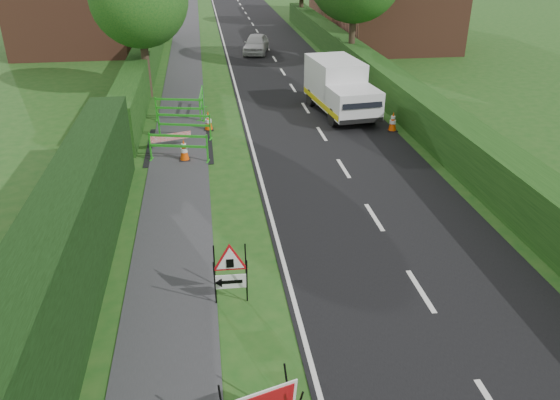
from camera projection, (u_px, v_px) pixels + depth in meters
ground at (320, 331)px, 10.92m from camera, size 120.00×120.00×0.00m
road_surface at (258, 33)px, 42.26m from camera, size 6.00×90.00×0.02m
footpath at (187, 35)px, 41.57m from camera, size 2.00×90.00×0.02m
hedge_west_near at (60, 356)px, 10.29m from camera, size 1.10×18.00×2.50m
hedge_west_far at (147, 77)px, 29.79m from camera, size 1.00×24.00×1.80m
hedge_east at (384, 99)px, 25.93m from camera, size 1.20×50.00×1.50m
house_west at (72, 5)px, 34.96m from camera, size 7.50×7.40×7.88m
house_east_a at (397, 3)px, 35.85m from camera, size 7.50×7.40×7.88m
triangle_sign at (228, 269)px, 11.37m from camera, size 0.87×0.87×1.24m
works_van at (340, 87)px, 23.41m from camera, size 2.41×5.01×2.20m
traffic_cone_0 at (393, 122)px, 21.61m from camera, size 0.38×0.38×0.79m
traffic_cone_1 at (368, 104)px, 23.84m from camera, size 0.38×0.38×0.79m
traffic_cone_2 at (365, 92)px, 25.49m from camera, size 0.38×0.38×0.79m
traffic_cone_3 at (184, 150)px, 18.85m from camera, size 0.38×0.38×0.79m
traffic_cone_4 at (208, 121)px, 21.73m from camera, size 0.38×0.38×0.79m
ped_barrier_0 at (178, 144)px, 18.68m from camera, size 2.08×0.82×1.00m
ped_barrier_1 at (184, 123)px, 20.72m from camera, size 2.08×0.85×1.00m
ped_barrier_2 at (179, 106)px, 22.66m from camera, size 2.09×0.79×1.00m
ped_barrier_3 at (201, 100)px, 23.52m from camera, size 0.49×2.08×1.00m
redwhite_plank at (172, 149)px, 20.04m from camera, size 1.45×0.47×0.25m
hatchback_car at (256, 44)px, 35.24m from camera, size 2.17×3.75×1.20m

